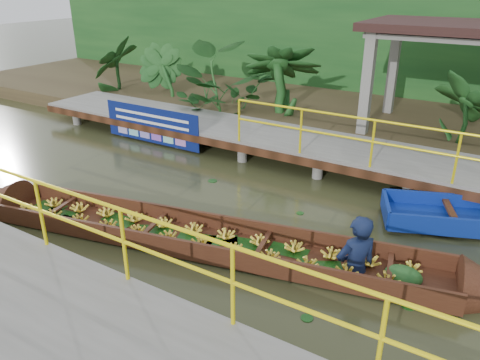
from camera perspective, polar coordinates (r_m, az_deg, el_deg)
The scene contains 8 objects.
ground at distance 9.05m, azimuth -3.26°, elevation -4.17°, with size 80.00×80.00×0.00m, color #2E3118.
land_strip at distance 15.31m, azimuth 13.08°, elevation 7.87°, with size 30.00×8.00×0.45m, color #372C1B.
far_dock at distance 11.60m, azimuth 6.49°, elevation 4.65°, with size 16.00×2.06×1.66m.
pavilion at distance 13.01m, azimuth 25.24°, elevation 15.30°, with size 4.40×3.00×3.00m.
foliage_backdrop at distance 17.31m, azimuth 16.52°, elevation 15.32°, with size 30.00×0.80×4.00m, color #15431A.
vendor_boat at distance 7.76m, azimuth -1.41°, elevation -6.94°, with size 9.83×2.98×2.29m.
blue_banner at distance 12.83m, azimuth -10.74°, elevation 6.61°, with size 3.14×0.04×0.98m.
tropical_plants at distance 13.75m, azimuth 3.35°, elevation 11.63°, with size 14.48×1.48×1.85m.
Camera 1 is at (4.65, -6.53, 4.21)m, focal length 35.00 mm.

